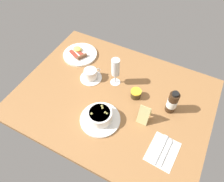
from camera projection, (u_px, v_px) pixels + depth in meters
ground_plane at (113, 98)px, 122.76cm from camera, size 110.00×84.00×3.00cm
porridge_bowl at (100, 117)px, 109.44cm from camera, size 21.52×21.52×8.18cm
cutlery_setting at (163, 150)px, 101.42cm from camera, size 14.28×17.63×0.90cm
coffee_cup at (91, 75)px, 128.00cm from camera, size 13.47×13.47×6.87cm
wine_glass at (115, 68)px, 118.85cm from camera, size 6.17×6.17×18.52cm
jam_jar at (136, 94)px, 119.62cm from camera, size 6.07×6.07×5.12cm
sauce_bottle_brown at (172, 102)px, 110.67cm from camera, size 5.44×5.44×15.02cm
breakfast_plate at (80, 54)px, 142.47cm from camera, size 22.77×22.77×3.70cm
menu_card at (145, 113)px, 108.35cm from camera, size 5.71×7.59×11.13cm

